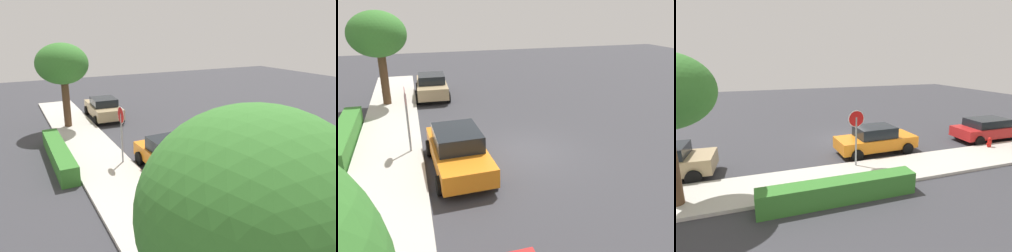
% 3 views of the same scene
% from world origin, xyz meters
% --- Properties ---
extents(ground_plane, '(60.00, 60.00, 0.00)m').
position_xyz_m(ground_plane, '(0.00, 0.00, 0.00)').
color(ground_plane, '#38383D').
extents(sidewalk_curb, '(32.00, 2.63, 0.14)m').
position_xyz_m(sidewalk_curb, '(0.00, 5.27, 0.07)').
color(sidewalk_curb, beige).
rests_on(sidewalk_curb, ground_plane).
extents(stop_sign, '(0.77, 0.08, 2.80)m').
position_xyz_m(stop_sign, '(1.09, 4.41, 1.92)').
color(stop_sign, gray).
rests_on(stop_sign, ground_plane).
extents(parked_car_orange, '(4.45, 2.11, 1.51)m').
position_xyz_m(parked_car_orange, '(-0.71, 2.77, 0.76)').
color(parked_car_orange, orange).
rests_on(parked_car_orange, ground_plane).
extents(parked_car_tan, '(4.51, 2.13, 1.50)m').
position_xyz_m(parked_car_tan, '(9.48, 2.88, 0.76)').
color(parked_car_tan, tan).
rests_on(parked_car_tan, ground_plane).
extents(street_tree_mid_block, '(3.14, 3.14, 5.34)m').
position_xyz_m(street_tree_mid_block, '(8.10, 5.64, 4.03)').
color(street_tree_mid_block, '#513823').
rests_on(street_tree_mid_block, ground_plane).
extents(front_yard_hedge, '(5.88, 0.77, 0.84)m').
position_xyz_m(front_yard_hedge, '(2.73, 7.03, 0.42)').
color(front_yard_hedge, '#387A2D').
rests_on(front_yard_hedge, ground_plane).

